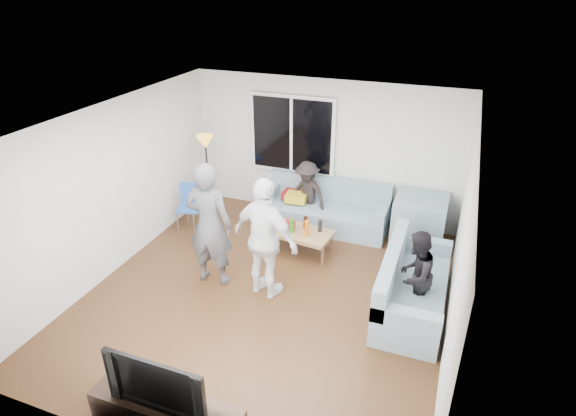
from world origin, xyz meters
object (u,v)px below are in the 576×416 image
at_px(sofa_back_section, 325,206).
at_px(spectator_right, 415,275).
at_px(spectator_back, 307,193).
at_px(television, 161,379).
at_px(floor_lamp, 208,176).
at_px(player_left, 209,225).
at_px(side_chair, 190,208).
at_px(sofa_right_section, 415,282).
at_px(player_right, 265,239).
at_px(coffee_table, 298,241).

distance_m(sofa_back_section, spectator_right, 2.70).
distance_m(spectator_back, television, 4.80).
xyz_separation_m(floor_lamp, player_left, (1.14, -1.98, 0.18)).
relative_size(side_chair, player_left, 0.45).
height_order(sofa_right_section, player_right, player_right).
height_order(floor_lamp, spectator_back, floor_lamp).
relative_size(coffee_table, television, 1.02).
relative_size(floor_lamp, player_right, 0.86).
distance_m(sofa_back_section, side_chair, 2.44).
relative_size(sofa_right_section, spectator_back, 1.65).
distance_m(coffee_table, television, 3.81).
distance_m(player_left, spectator_right, 2.96).
relative_size(player_right, spectator_right, 1.43).
bearing_deg(sofa_right_section, player_right, 101.22).
height_order(player_left, player_right, player_left).
relative_size(player_right, spectator_back, 1.50).
bearing_deg(player_left, sofa_back_section, -119.87).
relative_size(sofa_back_section, player_right, 1.27).
height_order(spectator_back, television, spectator_back).
relative_size(sofa_right_section, television, 1.86).
bearing_deg(coffee_table, spectator_right, -26.14).
xyz_separation_m(side_chair, player_right, (2.03, -1.27, 0.48)).
bearing_deg(player_right, side_chair, -16.49).
bearing_deg(sofa_right_section, player_left, 97.67).
bearing_deg(player_left, side_chair, -51.49).
bearing_deg(coffee_table, floor_lamp, 160.17).
bearing_deg(spectator_right, side_chair, -87.11).
relative_size(side_chair, spectator_back, 0.71).
height_order(sofa_back_section, spectator_right, spectator_right).
xyz_separation_m(sofa_back_section, television, (-0.22, -4.77, 0.32)).
height_order(player_left, spectator_back, player_left).
relative_size(sofa_back_section, coffee_table, 2.09).
relative_size(spectator_right, television, 1.18).
height_order(side_chair, player_right, player_right).
distance_m(side_chair, television, 4.31).
bearing_deg(floor_lamp, player_right, -44.46).
relative_size(sofa_right_section, player_right, 1.10).
bearing_deg(sofa_right_section, coffee_table, 67.27).
distance_m(sofa_right_section, side_chair, 4.16).
xyz_separation_m(sofa_right_section, side_chair, (-4.07, 0.86, 0.01)).
bearing_deg(spectator_right, coffee_table, -99.34).
xyz_separation_m(side_chair, player_left, (1.14, -1.26, 0.53)).
bearing_deg(floor_lamp, sofa_back_section, 6.35).
xyz_separation_m(sofa_back_section, coffee_table, (-0.15, -1.00, -0.22)).
xyz_separation_m(sofa_back_section, spectator_back, (-0.35, 0.03, 0.18)).
height_order(coffee_table, floor_lamp, floor_lamp).
bearing_deg(side_chair, sofa_right_section, -28.37).
relative_size(side_chair, player_right, 0.47).
xyz_separation_m(spectator_back, television, (0.13, -4.80, 0.14)).
distance_m(side_chair, spectator_right, 4.20).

